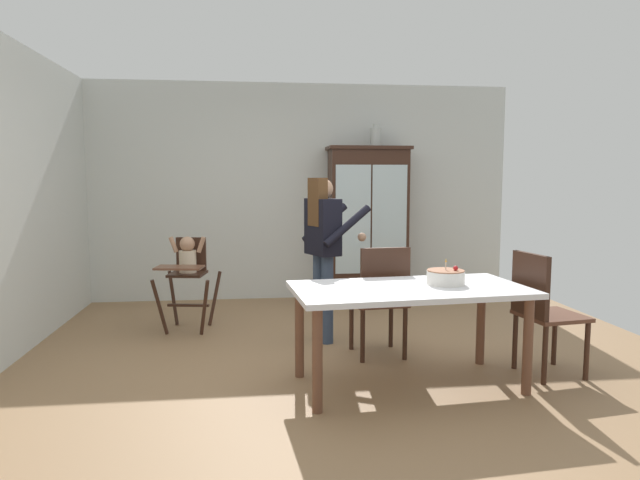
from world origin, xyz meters
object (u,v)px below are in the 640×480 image
at_px(adult_person, 324,239).
at_px(dining_chair_right_end, 540,305).
at_px(birthday_cake, 446,277).
at_px(dining_chair_far_side, 381,294).
at_px(dining_table, 409,299).
at_px(high_chair_with_toddler, 187,266).
at_px(china_cabinet, 368,224).
at_px(ceramic_vase, 376,137).

distance_m(adult_person, dining_chair_right_end, 1.95).
height_order(birthday_cake, dining_chair_far_side, dining_chair_far_side).
bearing_deg(adult_person, dining_table, 178.58).
relative_size(high_chair_with_toddler, dining_table, 0.54).
relative_size(china_cabinet, birthday_cake, 6.84).
xyz_separation_m(china_cabinet, dining_chair_far_side, (-0.35, -2.30, -0.41)).
height_order(china_cabinet, ceramic_vase, ceramic_vase).
relative_size(dining_table, dining_chair_right_end, 1.83).
bearing_deg(dining_table, dining_chair_far_side, 95.04).
xyz_separation_m(high_chair_with_toddler, adult_person, (1.30, -0.55, 0.31)).
relative_size(china_cabinet, high_chair_with_toddler, 2.02).
xyz_separation_m(dining_table, dining_chair_right_end, (1.06, 0.09, -0.09)).
height_order(china_cabinet, adult_person, china_cabinet).
relative_size(dining_table, dining_chair_far_side, 1.83).
xyz_separation_m(china_cabinet, ceramic_vase, (0.09, 0.00, 1.07)).
height_order(dining_chair_far_side, dining_chair_right_end, same).
xyz_separation_m(ceramic_vase, birthday_cake, (-0.09, -2.88, -1.24)).
bearing_deg(dining_chair_far_side, birthday_cake, 116.45).
bearing_deg(dining_chair_right_end, birthday_cake, 83.20).
xyz_separation_m(high_chair_with_toddler, dining_chair_right_end, (2.84, -1.68, -0.10)).
bearing_deg(china_cabinet, birthday_cake, -90.07).
distance_m(china_cabinet, dining_chair_right_end, 2.99).
xyz_separation_m(ceramic_vase, dining_chair_right_end, (0.68, -2.86, -1.48)).
bearing_deg(china_cabinet, adult_person, -114.09).
bearing_deg(birthday_cake, dining_chair_right_end, 1.57).
distance_m(dining_table, dining_chair_far_side, 0.66).
relative_size(adult_person, birthday_cake, 5.47).
relative_size(china_cabinet, dining_chair_right_end, 1.99).
distance_m(china_cabinet, adult_person, 1.90).
bearing_deg(dining_table, birthday_cake, 12.54).
bearing_deg(birthday_cake, dining_chair_far_side, 120.96).
bearing_deg(adult_person, dining_chair_far_side, -166.26).
height_order(high_chair_with_toddler, dining_table, high_chair_with_toddler).
bearing_deg(dining_chair_far_side, dining_table, 90.53).
bearing_deg(ceramic_vase, dining_table, -97.45).
distance_m(birthday_cake, dining_chair_far_side, 0.72).
height_order(adult_person, dining_chair_right_end, adult_person).
bearing_deg(dining_chair_far_side, china_cabinet, -103.25).
height_order(high_chair_with_toddler, dining_chair_right_end, dining_chair_right_end).
bearing_deg(adult_person, high_chair_with_toddler, 44.13).
relative_size(adult_person, dining_table, 0.87).
bearing_deg(china_cabinet, dining_chair_right_end, -75.03).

